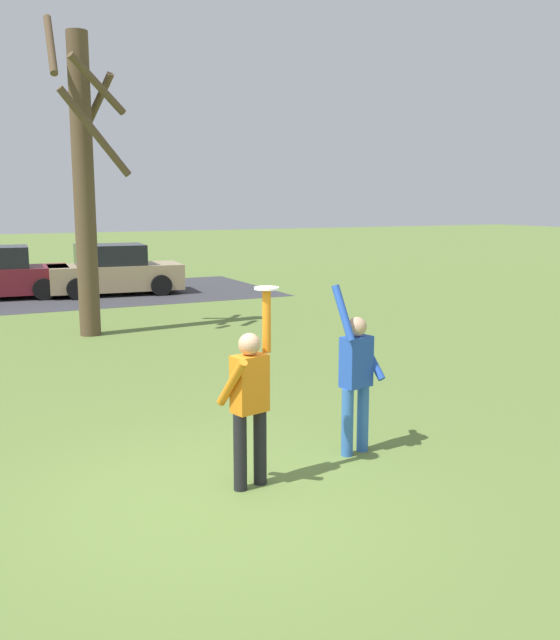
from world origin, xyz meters
TOP-DOWN VIEW (x-y plane):
  - ground_plane at (0.00, 0.00)m, footprint 120.00×120.00m
  - person_catcher at (0.39, 0.13)m, footprint 0.57×0.48m
  - person_defender at (1.91, 0.49)m, footprint 0.61×0.52m
  - frisbee_disc at (0.61, 0.18)m, footprint 0.26×0.26m
  - parked_car_tan at (2.60, 16.03)m, footprint 4.24×2.31m
  - bare_tree_tall at (0.54, 9.36)m, footprint 1.58×1.68m

SIDE VIEW (x-z plane):
  - ground_plane at x=0.00m, z-range 0.00..0.00m
  - parked_car_tan at x=2.60m, z-range -0.07..1.52m
  - person_defender at x=1.91m, z-range -0.04..2.00m
  - person_catcher at x=0.39m, z-range -0.06..2.02m
  - frisbee_disc at x=0.61m, z-range 2.08..2.10m
  - bare_tree_tall at x=0.54m, z-range 0.04..6.88m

